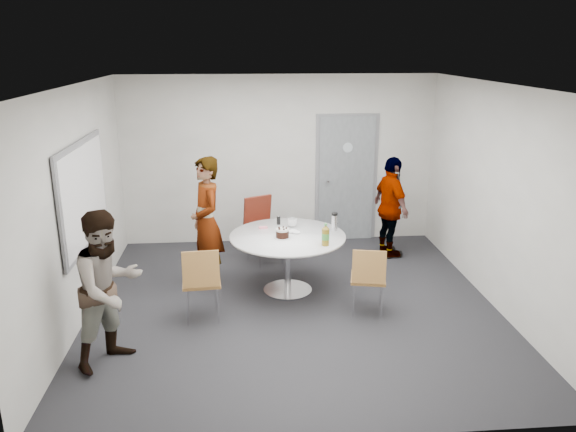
{
  "coord_description": "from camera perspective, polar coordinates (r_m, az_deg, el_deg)",
  "views": [
    {
      "loc": [
        -0.6,
        -6.36,
        3.14
      ],
      "look_at": [
        -0.05,
        0.25,
        1.1
      ],
      "focal_mm": 35.0,
      "sensor_mm": 36.0,
      "label": 1
    }
  ],
  "objects": [
    {
      "name": "whiteboard",
      "position": [
        7.02,
        -20.02,
        2.11
      ],
      "size": [
        0.04,
        1.9,
        1.25
      ],
      "color": "gray",
      "rests_on": "wall_left"
    },
    {
      "name": "chair_far",
      "position": [
        8.36,
        -2.71,
        -0.62
      ],
      "size": [
        0.63,
        0.66,
        0.98
      ],
      "rotation": [
        0.0,
        0.0,
        3.6
      ],
      "color": "#612013",
      "rests_on": "floor"
    },
    {
      "name": "wall_back",
      "position": [
        9.06,
        -0.91,
        5.68
      ],
      "size": [
        5.0,
        0.0,
        5.0
      ],
      "primitive_type": "plane",
      "rotation": [
        1.57,
        0.0,
        0.0
      ],
      "color": "#B6B4AD",
      "rests_on": "floor"
    },
    {
      "name": "person_right",
      "position": [
        8.61,
        10.42,
        0.85
      ],
      "size": [
        0.59,
        0.97,
        1.55
      ],
      "primitive_type": "imported",
      "rotation": [
        0.0,
        0.0,
        1.82
      ],
      "color": "black",
      "rests_on": "floor"
    },
    {
      "name": "ceiling",
      "position": [
        6.4,
        0.61,
        13.15
      ],
      "size": [
        5.0,
        5.0,
        0.0
      ],
      "primitive_type": "plane",
      "rotation": [
        3.14,
        0.0,
        0.0
      ],
      "color": "silver",
      "rests_on": "wall_back"
    },
    {
      "name": "person_main",
      "position": [
        7.51,
        -8.27,
        -0.64
      ],
      "size": [
        0.61,
        0.75,
        1.75
      ],
      "primitive_type": "imported",
      "rotation": [
        0.0,
        0.0,
        -1.22
      ],
      "color": "#A5C6EA",
      "rests_on": "floor"
    },
    {
      "name": "chair_near_left",
      "position": [
        6.59,
        -8.8,
        -6.17
      ],
      "size": [
        0.47,
        0.51,
        0.92
      ],
      "rotation": [
        0.0,
        0.0,
        0.08
      ],
      "color": "brown",
      "rests_on": "floor"
    },
    {
      "name": "door",
      "position": [
        9.25,
        5.94,
        3.77
      ],
      "size": [
        1.02,
        0.17,
        2.12
      ],
      "color": "slate",
      "rests_on": "wall_back"
    },
    {
      "name": "chair_near_right",
      "position": [
        6.75,
        8.18,
        -5.91
      ],
      "size": [
        0.49,
        0.52,
        0.86
      ],
      "rotation": [
        0.0,
        0.0,
        -0.21
      ],
      "color": "brown",
      "rests_on": "floor"
    },
    {
      "name": "person_left",
      "position": [
        5.89,
        -17.75,
        -7.04
      ],
      "size": [
        0.98,
        1.0,
        1.62
      ],
      "primitive_type": "imported",
      "rotation": [
        0.0,
        0.0,
        0.87
      ],
      "color": "white",
      "rests_on": "floor"
    },
    {
      "name": "table",
      "position": [
        7.26,
        0.15,
        -2.76
      ],
      "size": [
        1.5,
        1.5,
        1.06
      ],
      "color": "white",
      "rests_on": "floor"
    },
    {
      "name": "wall_right",
      "position": [
        7.3,
        20.53,
        1.78
      ],
      "size": [
        0.0,
        5.0,
        5.0
      ],
      "primitive_type": "plane",
      "rotation": [
        1.57,
        0.0,
        -1.57
      ],
      "color": "#B6B4AD",
      "rests_on": "floor"
    },
    {
      "name": "wall_front",
      "position": [
        4.29,
        3.72,
        -7.58
      ],
      "size": [
        5.0,
        0.0,
        5.0
      ],
      "primitive_type": "plane",
      "rotation": [
        -1.57,
        0.0,
        0.0
      ],
      "color": "#B6B4AD",
      "rests_on": "floor"
    },
    {
      "name": "floor",
      "position": [
        7.12,
        0.54,
        -9.1
      ],
      "size": [
        5.0,
        5.0,
        0.0
      ],
      "primitive_type": "plane",
      "color": "black",
      "rests_on": "ground"
    },
    {
      "name": "wall_left",
      "position": [
        6.87,
        -20.67,
        0.86
      ],
      "size": [
        0.0,
        5.0,
        5.0
      ],
      "primitive_type": "plane",
      "rotation": [
        1.57,
        0.0,
        1.57
      ],
      "color": "#B6B4AD",
      "rests_on": "floor"
    }
  ]
}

